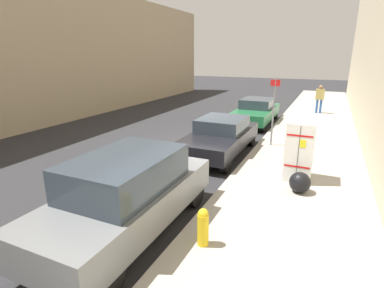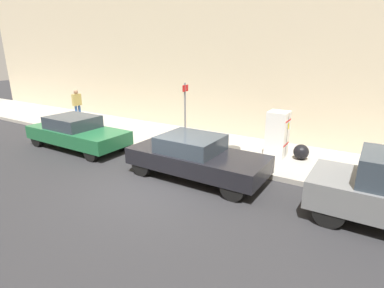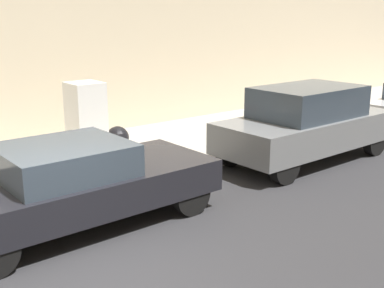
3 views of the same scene
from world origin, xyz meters
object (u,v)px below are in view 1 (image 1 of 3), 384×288
parked_sedan_green (256,111)px  street_sign_post (274,108)px  pedestrian_walking_far (320,97)px  fire_hydrant (203,226)px  parked_suv_gray (127,194)px  discarded_refrigerator (299,151)px  trash_bag (300,182)px  parked_sedan_dark (220,136)px

parked_sedan_green → street_sign_post: bearing=110.5°
street_sign_post → pedestrian_walking_far: size_ratio=1.55×
street_sign_post → fire_hydrant: size_ratio=3.52×
parked_sedan_green → parked_suv_gray: bearing=90.0°
fire_hydrant → pedestrian_walking_far: size_ratio=0.44×
street_sign_post → parked_sedan_green: (1.66, -4.45, -0.97)m
discarded_refrigerator → pedestrian_walking_far: 11.55m
discarded_refrigerator → street_sign_post: size_ratio=0.64×
trash_bag → parked_sedan_green: parked_sedan_green is taller
street_sign_post → parked_suv_gray: 7.59m
discarded_refrigerator → parked_sedan_dark: size_ratio=0.38×
discarded_refrigerator → fire_hydrant: discarded_refrigerator is taller
discarded_refrigerator → fire_hydrant: bearing=72.4°
fire_hydrant → discarded_refrigerator: bearing=-107.6°
trash_bag → parked_sedan_green: size_ratio=0.12×
street_sign_post → trash_bag: street_sign_post is taller
pedestrian_walking_far → parked_sedan_green: (3.08, 3.86, -0.48)m
discarded_refrigerator → parked_sedan_dark: (3.01, -1.75, -0.30)m
parked_sedan_green → parked_suv_gray: (0.00, 11.82, 0.21)m
discarded_refrigerator → parked_suv_gray: (3.01, 4.13, -0.12)m
fire_hydrant → trash_bag: size_ratio=1.37×
trash_bag → parked_suv_gray: parked_suv_gray is taller
discarded_refrigerator → pedestrian_walking_far: (-0.07, -11.55, 0.15)m
street_sign_post → parked_suv_gray: bearing=77.3°
parked_suv_gray → discarded_refrigerator: bearing=-126.1°
pedestrian_walking_far → discarded_refrigerator: bearing=169.7°
parked_suv_gray → parked_sedan_dark: bearing=-90.0°
parked_sedan_green → fire_hydrant: bearing=98.3°
discarded_refrigerator → trash_bag: 1.08m
street_sign_post → parked_sedan_dark: size_ratio=0.60×
street_sign_post → parked_sedan_green: street_sign_post is taller
pedestrian_walking_far → trash_bag: bearing=170.5°
trash_bag → pedestrian_walking_far: size_ratio=0.32×
pedestrian_walking_far → parked_sedan_dark: pedestrian_walking_far is taller
parked_sedan_dark → parked_suv_gray: bearing=90.0°
street_sign_post → fire_hydrant: (-0.05, 7.33, -1.11)m
street_sign_post → parked_sedan_dark: (1.66, 1.48, -0.94)m
pedestrian_walking_far → parked_sedan_dark: size_ratio=0.38×
street_sign_post → fire_hydrant: bearing=90.4°
parked_sedan_dark → parked_suv_gray: 5.88m
trash_bag → parked_sedan_green: 9.15m
trash_bag → parked_sedan_green: (3.17, -8.57, 0.26)m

